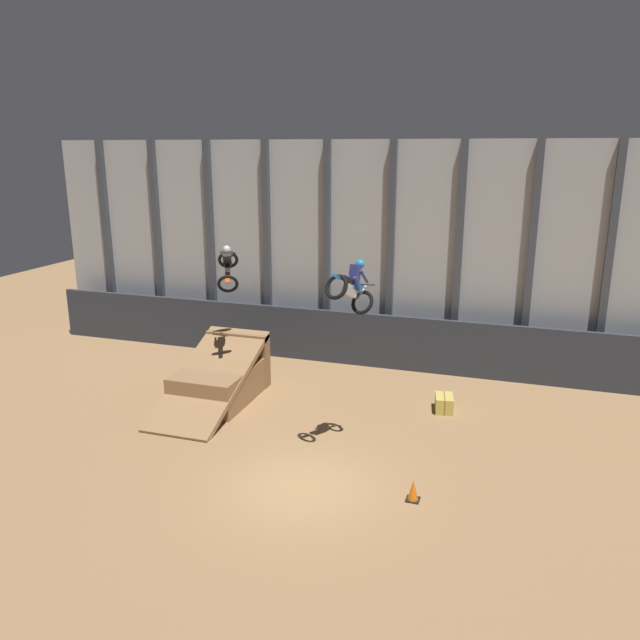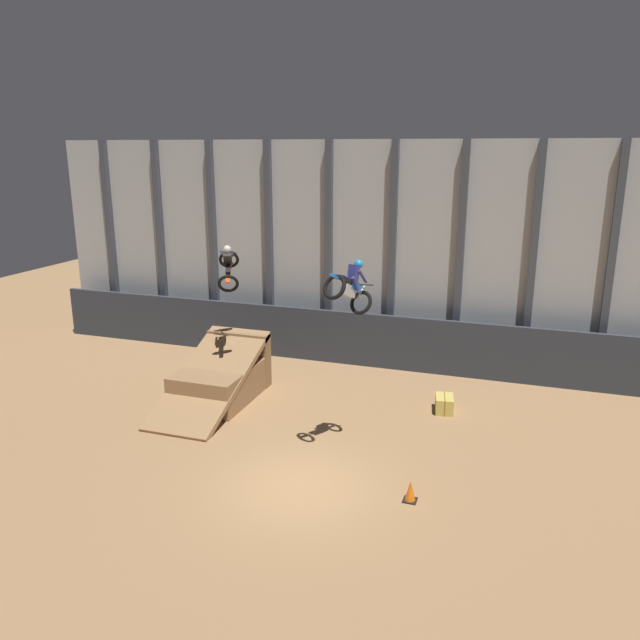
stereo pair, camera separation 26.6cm
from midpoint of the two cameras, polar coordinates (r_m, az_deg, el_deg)
name	(u,v)px [view 2 (the right image)]	position (r m, az deg, el deg)	size (l,w,h in m)	color
ground_plane	(299,487)	(17.55, -1.44, -15.05)	(60.00, 60.00, 0.00)	#9E754C
arena_back_wall	(393,254)	(26.26, 6.98, 5.98)	(32.00, 0.40, 9.24)	#ADB2B7
lower_barrier	(385,342)	(26.00, 6.22, -1.99)	(31.36, 0.20, 2.28)	#2D333D
dirt_ramp	(222,377)	(23.27, -8.61, -5.20)	(2.47, 5.30, 2.26)	#966F48
rider_bike_left_air	(228,266)	(22.10, -8.04, 4.88)	(1.36, 1.86, 1.69)	black
rider_bike_right_air	(350,287)	(17.54, 3.23, 3.00)	(1.29, 1.83, 1.67)	black
traffic_cone_near_ramp	(410,491)	(17.02, 8.72, -15.21)	(0.36, 0.36, 0.58)	black
hay_bale_trackside	(444,404)	(22.39, 11.63, -7.53)	(0.74, 0.99, 0.57)	#CCB751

